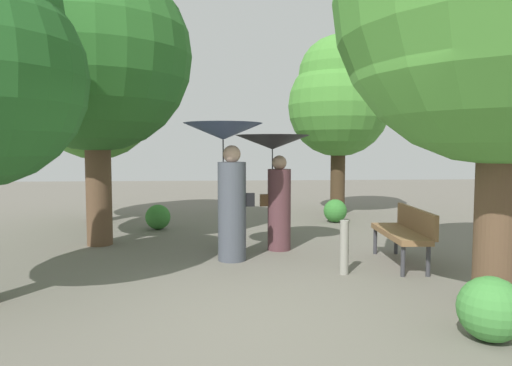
% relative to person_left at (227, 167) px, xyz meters
% --- Properties ---
extents(ground_plane, '(40.00, 40.00, 0.00)m').
position_rel_person_left_xyz_m(ground_plane, '(0.47, -2.22, -1.44)').
color(ground_plane, '#6B665B').
extents(person_left, '(1.20, 1.20, 2.09)m').
position_rel_person_left_xyz_m(person_left, '(0.00, 0.00, 0.00)').
color(person_left, '#474C56').
rests_on(person_left, ground).
extents(person_right, '(1.25, 1.25, 1.93)m').
position_rel_person_left_xyz_m(person_right, '(0.81, 0.68, -0.03)').
color(person_right, '#563338').
rests_on(person_right, ground).
extents(park_bench, '(0.57, 1.53, 0.83)m').
position_rel_person_left_xyz_m(park_bench, '(2.61, -0.44, -0.93)').
color(park_bench, '#38383D').
rests_on(park_bench, ground).
extents(tree_near_left, '(2.76, 2.76, 4.70)m').
position_rel_person_left_xyz_m(tree_near_left, '(-2.97, 4.01, 1.63)').
color(tree_near_left, '#42301E').
rests_on(tree_near_left, ground).
extents(tree_near_right, '(2.62, 2.62, 4.61)m').
position_rel_person_left_xyz_m(tree_near_right, '(2.94, 4.83, 1.61)').
color(tree_near_right, '#42301E').
rests_on(tree_near_right, ground).
extents(tree_far_back, '(3.33, 3.33, 5.53)m').
position_rel_person_left_xyz_m(tree_far_back, '(-2.25, 1.32, 2.16)').
color(tree_far_back, brown).
rests_on(tree_far_back, ground).
extents(bush_path_left, '(0.53, 0.53, 0.53)m').
position_rel_person_left_xyz_m(bush_path_left, '(-1.44, 2.83, -1.17)').
color(bush_path_left, '#387F33').
rests_on(bush_path_left, ground).
extents(bush_path_right, '(0.58, 0.58, 0.58)m').
position_rel_person_left_xyz_m(bush_path_right, '(2.29, -3.16, -1.15)').
color(bush_path_right, '#428C3D').
rests_on(bush_path_right, ground).
extents(bush_behind_bench, '(0.54, 0.54, 0.54)m').
position_rel_person_left_xyz_m(bush_behind_bench, '(2.55, 3.48, -1.17)').
color(bush_behind_bench, '#387F33').
rests_on(bush_behind_bench, ground).
extents(path_marker_post, '(0.12, 0.12, 0.74)m').
position_rel_person_left_xyz_m(path_marker_post, '(1.57, -0.91, -1.07)').
color(path_marker_post, gray).
rests_on(path_marker_post, ground).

